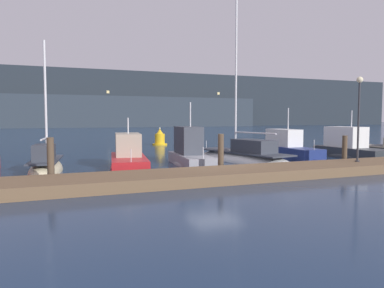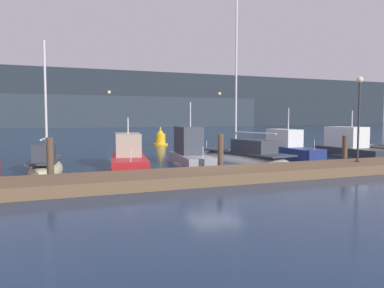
# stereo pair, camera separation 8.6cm
# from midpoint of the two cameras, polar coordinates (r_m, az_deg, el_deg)

# --- Properties ---
(ground_plane) EXTENTS (400.00, 400.00, 0.00)m
(ground_plane) POSITION_cam_midpoint_polar(r_m,az_deg,el_deg) (18.81, 3.34, -4.26)
(ground_plane) COLOR #192D4C
(dock) EXTENTS (36.94, 2.80, 0.45)m
(dock) POSITION_cam_midpoint_polar(r_m,az_deg,el_deg) (16.71, 6.75, -4.54)
(dock) COLOR brown
(dock) RESTS_ON ground
(mooring_pile_1) EXTENTS (0.28, 0.28, 1.91)m
(mooring_pile_1) POSITION_cam_midpoint_polar(r_m,az_deg,el_deg) (16.26, -20.87, -2.42)
(mooring_pile_1) COLOR #4C3D2D
(mooring_pile_1) RESTS_ON ground
(mooring_pile_2) EXTENTS (0.28, 0.28, 1.93)m
(mooring_pile_2) POSITION_cam_midpoint_polar(r_m,az_deg,el_deg) (18.07, 4.28, -1.51)
(mooring_pile_2) COLOR #4C3D2D
(mooring_pile_2) RESTS_ON ground
(mooring_pile_3) EXTENTS (0.28, 0.28, 1.72)m
(mooring_pile_3) POSITION_cam_midpoint_polar(r_m,az_deg,el_deg) (22.53, 22.12, -0.98)
(mooring_pile_3) COLOR #4C3D2D
(mooring_pile_3) RESTS_ON ground
(sailboat_berth_3) EXTENTS (2.21, 5.39, 7.22)m
(sailboat_berth_3) POSITION_cam_midpoint_polar(r_m,az_deg,el_deg) (20.13, -21.46, -3.54)
(sailboat_berth_3) COLOR beige
(sailboat_berth_3) RESTS_ON ground
(motorboat_berth_4) EXTENTS (2.88, 6.27, 3.30)m
(motorboat_berth_4) POSITION_cam_midpoint_polar(r_m,az_deg,el_deg) (20.12, -9.77, -2.89)
(motorboat_berth_4) COLOR red
(motorboat_berth_4) RESTS_ON ground
(motorboat_berth_5) EXTENTS (2.26, 5.64, 4.05)m
(motorboat_berth_5) POSITION_cam_midpoint_polar(r_m,az_deg,el_deg) (21.51, -0.39, -2.04)
(motorboat_berth_5) COLOR gray
(motorboat_berth_5) RESTS_ON ground
(sailboat_berth_6) EXTENTS (3.88, 8.76, 10.64)m
(sailboat_berth_6) POSITION_cam_midpoint_polar(r_m,az_deg,el_deg) (23.44, 7.73, -2.29)
(sailboat_berth_6) COLOR white
(sailboat_berth_6) RESTS_ON ground
(motorboat_berth_7) EXTENTS (1.93, 6.28, 3.85)m
(motorboat_berth_7) POSITION_cam_midpoint_polar(r_m,az_deg,el_deg) (26.28, 14.28, -1.22)
(motorboat_berth_7) COLOR navy
(motorboat_berth_7) RESTS_ON ground
(motorboat_berth_8) EXTENTS (2.33, 6.18, 3.85)m
(motorboat_berth_8) POSITION_cam_midpoint_polar(r_m,az_deg,el_deg) (28.05, 22.95, -1.14)
(motorboat_berth_8) COLOR #2D3338
(motorboat_berth_8) RESTS_ON ground
(channel_buoy) EXTENTS (1.46, 1.46, 1.75)m
(channel_buoy) POSITION_cam_midpoint_polar(r_m,az_deg,el_deg) (37.19, -4.99, 0.80)
(channel_buoy) COLOR gold
(channel_buoy) RESTS_ON ground
(dock_lamppost) EXTENTS (0.32, 0.32, 4.34)m
(dock_lamppost) POSITION_cam_midpoint_polar(r_m,az_deg,el_deg) (20.95, 23.99, 5.37)
(dock_lamppost) COLOR #2D2D33
(dock_lamppost) RESTS_ON dock
(hillside_backdrop) EXTENTS (240.00, 23.00, 16.99)m
(hillside_backdrop) POSITION_cam_midpoint_polar(r_m,az_deg,el_deg) (119.25, -19.36, 6.25)
(hillside_backdrop) COLOR #232B33
(hillside_backdrop) RESTS_ON ground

